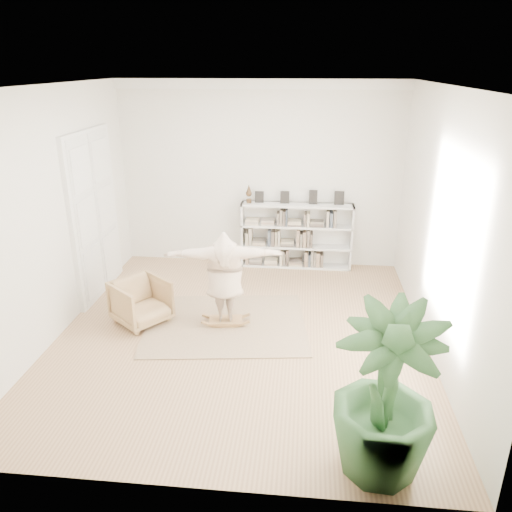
{
  "coord_description": "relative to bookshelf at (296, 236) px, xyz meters",
  "views": [
    {
      "loc": [
        0.9,
        -6.63,
        3.88
      ],
      "look_at": [
        0.18,
        0.4,
        1.13
      ],
      "focal_mm": 35.0,
      "sensor_mm": 36.0,
      "label": 1
    }
  ],
  "objects": [
    {
      "name": "floor",
      "position": [
        -0.74,
        -2.82,
        -0.64
      ],
      "size": [
        6.0,
        6.0,
        0.0
      ],
      "primitive_type": "plane",
      "color": "#8F694A",
      "rests_on": "ground"
    },
    {
      "name": "room_shell",
      "position": [
        -0.74,
        0.12,
        2.87
      ],
      "size": [
        6.0,
        6.0,
        6.0
      ],
      "color": "silver",
      "rests_on": "floor"
    },
    {
      "name": "doors",
      "position": [
        -3.45,
        -1.52,
        0.76
      ],
      "size": [
        0.09,
        1.78,
        2.92
      ],
      "color": "white",
      "rests_on": "floor"
    },
    {
      "name": "bookshelf",
      "position": [
        0.0,
        0.0,
        0.0
      ],
      "size": [
        2.2,
        0.35,
        1.64
      ],
      "color": "silver",
      "rests_on": "floor"
    },
    {
      "name": "armchair",
      "position": [
        -2.36,
        -2.61,
        -0.28
      ],
      "size": [
        1.08,
        1.08,
        0.71
      ],
      "primitive_type": "imported",
      "rotation": [
        0.0,
        0.0,
        0.89
      ],
      "color": "tan",
      "rests_on": "floor"
    },
    {
      "name": "rug",
      "position": [
        -1.03,
        -2.56,
        -0.63
      ],
      "size": [
        2.73,
        2.29,
        0.02
      ],
      "primitive_type": "cube",
      "rotation": [
        0.0,
        0.0,
        0.12
      ],
      "color": "tan",
      "rests_on": "floor"
    },
    {
      "name": "rocker_board",
      "position": [
        -1.03,
        -2.56,
        -0.57
      ],
      "size": [
        0.56,
        0.37,
        0.11
      ],
      "rotation": [
        0.0,
        0.0,
        0.12
      ],
      "color": "#95633B",
      "rests_on": "rug"
    },
    {
      "name": "person",
      "position": [
        -1.03,
        -2.56,
        0.22
      ],
      "size": [
        1.84,
        0.7,
        1.46
      ],
      "primitive_type": "imported",
      "rotation": [
        0.0,
        0.0,
        3.26
      ],
      "color": "beige",
      "rests_on": "rocker_board"
    },
    {
      "name": "houseplant",
      "position": [
        0.99,
        -5.37,
        0.28
      ],
      "size": [
        1.32,
        1.32,
        1.83
      ],
      "primitive_type": "imported",
      "rotation": [
        0.0,
        0.0,
        -0.36
      ],
      "color": "#2B542A",
      "rests_on": "floor"
    }
  ]
}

